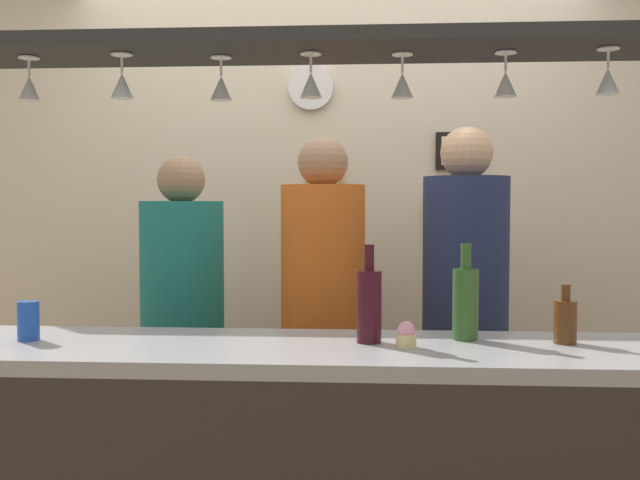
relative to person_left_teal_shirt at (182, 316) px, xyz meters
The scene contains 22 objects.
back_wall 0.95m from the person_left_teal_shirt, 49.35° to the left, with size 4.40×0.06×2.60m, color beige.
bar_counter 1.13m from the person_left_teal_shirt, 57.49° to the right, with size 2.70×0.55×1.03m.
overhead_glass_rack 1.31m from the person_left_teal_shirt, 50.63° to the right, with size 2.20×0.36×0.04m, color black.
hanging_wineglass_far_left 1.13m from the person_left_teal_shirt, 111.17° to the right, with size 0.07×0.07×0.13m.
hanging_wineglass_left 1.12m from the person_left_teal_shirt, 88.52° to the right, with size 0.07×0.07×0.13m.
hanging_wineglass_center_left 1.12m from the person_left_teal_shirt, 66.01° to the right, with size 0.07×0.07×0.13m.
hanging_wineglass_center 1.24m from the person_left_teal_shirt, 51.28° to the right, with size 0.07×0.07×0.13m.
hanging_wineglass_center_right 1.38m from the person_left_teal_shirt, 39.21° to the right, with size 0.07×0.07×0.13m.
hanging_wineglass_right 1.59m from the person_left_teal_shirt, 31.27° to the right, with size 0.07×0.07×0.13m.
hanging_wineglass_far_right 1.83m from the person_left_teal_shirt, 27.08° to the right, with size 0.07×0.07×0.13m.
person_left_teal_shirt is the anchor object (origin of this frame).
person_middle_orange_shirt 0.58m from the person_left_teal_shirt, ahead, with size 0.34×0.34×1.73m.
person_right_navy_shirt 1.15m from the person_left_teal_shirt, ahead, with size 0.34×0.34×1.76m.
bottle_beer_brown_stubby 1.53m from the person_left_teal_shirt, 27.10° to the right, with size 0.07×0.07×0.18m.
bottle_champagne_green 1.26m from the person_left_teal_shirt, 31.43° to the right, with size 0.08×0.08×0.30m.
bottle_wine_dark_red 1.06m from the person_left_teal_shirt, 43.23° to the right, with size 0.08×0.08×0.30m.
drink_can 0.81m from the person_left_teal_shirt, 110.88° to the right, with size 0.07×0.07×0.12m, color #1E4CB2.
cupcake 1.18m from the person_left_teal_shirt, 42.04° to the right, with size 0.06×0.06×0.08m.
picture_frame_lower_pair 1.41m from the person_left_teal_shirt, 28.44° to the left, with size 0.30×0.02×0.18m.
picture_frame_crest 1.02m from the person_left_teal_shirt, 49.60° to the left, with size 0.18×0.02×0.26m.
picture_frame_upper_small 1.53m from the person_left_teal_shirt, 28.18° to the left, with size 0.22×0.02×0.18m.
wall_clock 1.30m from the person_left_teal_shirt, 52.88° to the left, with size 0.22×0.22×0.03m, color white.
Camera 1 is at (0.17, -2.50, 1.46)m, focal length 40.80 mm.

